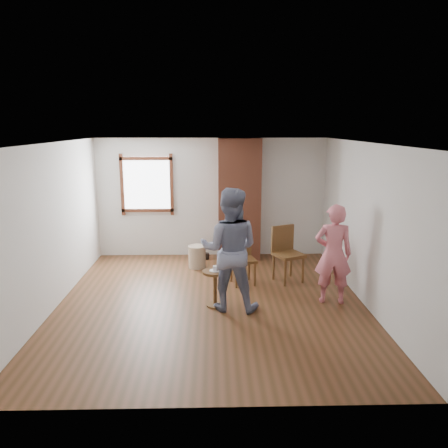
{
  "coord_description": "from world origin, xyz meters",
  "views": [
    {
      "loc": [
        0.04,
        -6.75,
        2.87
      ],
      "look_at": [
        0.23,
        0.8,
        1.15
      ],
      "focal_mm": 35.0,
      "sensor_mm": 36.0,
      "label": 1
    }
  ],
  "objects": [
    {
      "name": "stoneware_crock",
      "position": [
        -0.3,
        1.83,
        0.23
      ],
      "size": [
        0.42,
        0.42,
        0.46
      ],
      "primitive_type": "cylinder",
      "rotation": [
        0.0,
        0.0,
        0.2
      ],
      "color": "tan",
      "rests_on": "ground"
    },
    {
      "name": "person_pink",
      "position": [
        1.98,
        -0.01,
        0.82
      ],
      "size": [
        0.65,
        0.47,
        1.65
      ],
      "primitive_type": "imported",
      "rotation": [
        0.0,
        0.0,
        3.01
      ],
      "color": "#DC6E7B",
      "rests_on": "ground"
    },
    {
      "name": "dining_chair_right",
      "position": [
        1.4,
        1.06,
        0.58
      ],
      "size": [
        0.64,
        0.64,
        1.03
      ],
      "rotation": [
        0.0,
        0.0,
        0.43
      ],
      "color": "brown",
      "rests_on": "ground"
    },
    {
      "name": "man",
      "position": [
        0.29,
        -0.21,
        0.97
      ],
      "size": [
        1.05,
        0.88,
        1.94
      ],
      "primitive_type": "imported",
      "rotation": [
        0.0,
        0.0,
        2.98
      ],
      "color": "#16193C",
      "rests_on": "ground"
    },
    {
      "name": "cake_slice",
      "position": [
        0.07,
        -0.14,
        0.64
      ],
      "size": [
        0.08,
        0.07,
        0.06
      ],
      "primitive_type": "cube",
      "color": "white",
      "rests_on": "cake_plate"
    },
    {
      "name": "brick_chimney",
      "position": [
        0.6,
        2.5,
        1.3
      ],
      "size": [
        0.9,
        0.5,
        2.6
      ],
      "primitive_type": "cube",
      "color": "#9A5036",
      "rests_on": "ground"
    },
    {
      "name": "dining_chair_left",
      "position": [
        0.56,
        0.94,
        0.52
      ],
      "size": [
        0.52,
        0.52,
        0.92
      ],
      "rotation": [
        0.0,
        0.0,
        0.23
      ],
      "color": "brown",
      "rests_on": "ground"
    },
    {
      "name": "dark_pot",
      "position": [
        -0.12,
        2.4,
        0.07
      ],
      "size": [
        0.15,
        0.15,
        0.13
      ],
      "primitive_type": "cylinder",
      "rotation": [
        0.0,
        0.0,
        -0.15
      ],
      "color": "black",
      "rests_on": "ground"
    },
    {
      "name": "room_shell",
      "position": [
        -0.06,
        0.61,
        1.81
      ],
      "size": [
        5.04,
        5.52,
        2.62
      ],
      "color": "silver",
      "rests_on": "ground"
    },
    {
      "name": "side_table",
      "position": [
        0.06,
        -0.14,
        0.4
      ],
      "size": [
        0.4,
        0.4,
        0.6
      ],
      "color": "brown",
      "rests_on": "ground"
    },
    {
      "name": "cake_plate",
      "position": [
        0.06,
        -0.14,
        0.6
      ],
      "size": [
        0.18,
        0.18,
        0.01
      ],
      "primitive_type": "cylinder",
      "color": "white",
      "rests_on": "side_table"
    },
    {
      "name": "ground",
      "position": [
        0.0,
        0.0,
        0.0
      ],
      "size": [
        5.5,
        5.5,
        0.0
      ],
      "primitive_type": "plane",
      "color": "brown",
      "rests_on": "ground"
    }
  ]
}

